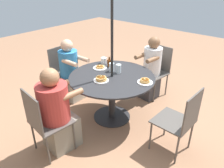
% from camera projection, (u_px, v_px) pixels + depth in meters
% --- Properties ---
extents(ground_plane, '(12.00, 12.00, 0.00)m').
position_uv_depth(ground_plane, '(112.00, 116.00, 3.55)').
color(ground_plane, '#9E7051').
extents(patio_table, '(1.27, 1.27, 0.73)m').
position_uv_depth(patio_table, '(112.00, 85.00, 3.27)').
color(patio_table, '#28282B').
rests_on(patio_table, ground).
extents(umbrella_pole, '(0.04, 0.04, 2.18)m').
position_uv_depth(umbrella_pole, '(112.00, 53.00, 3.04)').
color(umbrella_pole, black).
rests_on(umbrella_pole, ground).
extents(patio_chair_north, '(0.48, 0.48, 0.92)m').
position_uv_depth(patio_chair_north, '(44.00, 120.00, 2.61)').
color(patio_chair_north, '#514C47').
rests_on(patio_chair_north, ground).
extents(diner_north, '(0.41, 0.53, 1.14)m').
position_uv_depth(diner_north, '(57.00, 114.00, 2.73)').
color(diner_north, gray).
rests_on(diner_north, ground).
extents(patio_chair_east, '(0.46, 0.46, 0.92)m').
position_uv_depth(patio_chair_east, '(181.00, 119.00, 2.62)').
color(patio_chair_east, '#514C47').
rests_on(patio_chair_east, ground).
extents(patio_chair_south, '(0.48, 0.48, 0.92)m').
position_uv_depth(patio_chair_south, '(157.00, 68.00, 3.99)').
color(patio_chair_south, '#514C47').
rests_on(patio_chair_south, ground).
extents(diner_south, '(0.35, 0.49, 1.13)m').
position_uv_depth(diner_south, '(151.00, 70.00, 3.88)').
color(diner_south, '#3D3D42').
rests_on(diner_south, ground).
extents(patio_chair_west, '(0.45, 0.45, 0.92)m').
position_uv_depth(patio_chair_west, '(64.00, 69.00, 3.94)').
color(patio_chair_west, '#514C47').
rests_on(patio_chair_west, ground).
extents(diner_west, '(0.53, 0.34, 1.10)m').
position_uv_depth(diner_west, '(70.00, 73.00, 3.85)').
color(diner_west, beige).
rests_on(diner_west, ground).
extents(pancake_plate_a, '(0.22, 0.22, 0.07)m').
position_uv_depth(pancake_plate_a, '(101.00, 79.00, 3.06)').
color(pancake_plate_a, white).
rests_on(pancake_plate_a, patio_table).
extents(pancake_plate_b, '(0.22, 0.22, 0.06)m').
position_uv_depth(pancake_plate_b, '(145.00, 81.00, 3.02)').
color(pancake_plate_b, white).
rests_on(pancake_plate_b, patio_table).
extents(pancake_plate_c, '(0.22, 0.22, 0.05)m').
position_uv_depth(pancake_plate_c, '(100.00, 67.00, 3.46)').
color(pancake_plate_c, white).
rests_on(pancake_plate_c, patio_table).
extents(syrup_bottle, '(0.09, 0.07, 0.16)m').
position_uv_depth(syrup_bottle, '(109.00, 63.00, 3.51)').
color(syrup_bottle, '#602D0F').
rests_on(syrup_bottle, patio_table).
extents(coffee_cup, '(0.10, 0.10, 0.10)m').
position_uv_depth(coffee_cup, '(104.00, 61.00, 3.63)').
color(coffee_cup, white).
rests_on(coffee_cup, patio_table).
extents(drinking_glass_a, '(0.08, 0.08, 0.13)m').
position_uv_depth(drinking_glass_a, '(118.00, 69.00, 3.29)').
color(drinking_glass_a, silver).
rests_on(drinking_glass_a, patio_table).
extents(drinking_glass_b, '(0.08, 0.08, 0.13)m').
position_uv_depth(drinking_glass_b, '(112.00, 67.00, 3.34)').
color(drinking_glass_b, silver).
rests_on(drinking_glass_b, patio_table).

